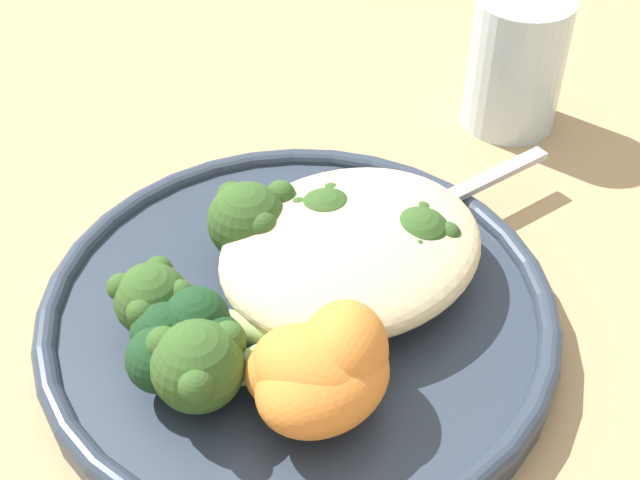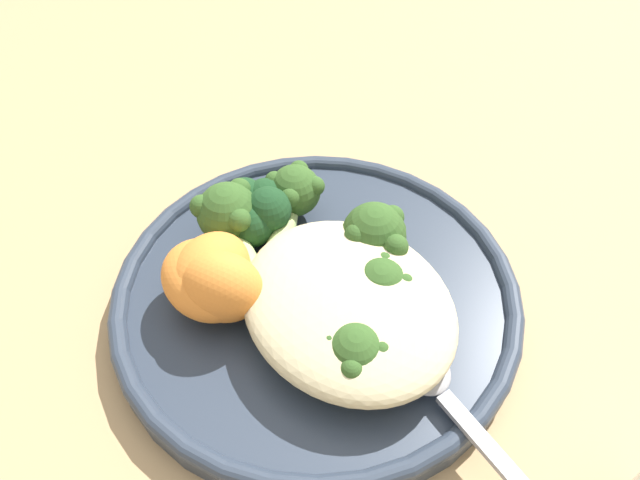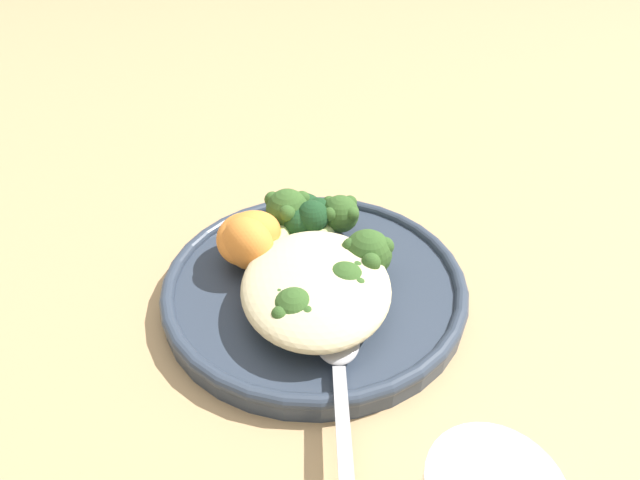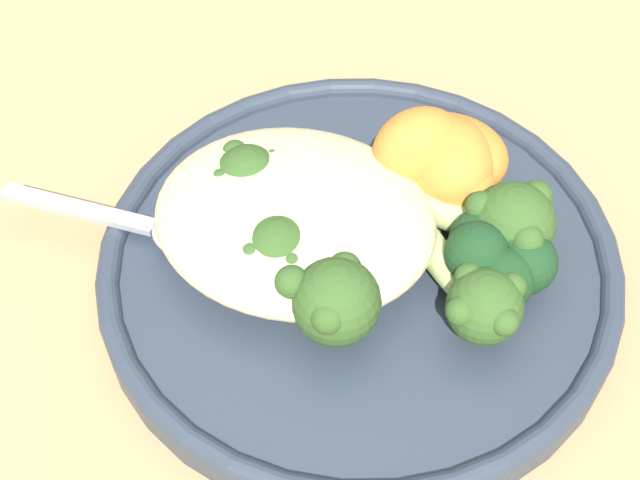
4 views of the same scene
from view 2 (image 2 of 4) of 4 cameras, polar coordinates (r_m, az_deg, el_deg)
The scene contains 14 objects.
ground_plane at distance 0.41m, azimuth -0.33°, elevation -6.06°, with size 4.00×4.00×0.00m, color tan.
plate at distance 0.40m, azimuth -0.58°, elevation -5.34°, with size 0.26×0.26×0.02m.
quinoa_mound at distance 0.36m, azimuth 2.85°, elevation -5.76°, with size 0.14×0.12×0.03m, color beige.
broccoli_stalk_0 at distance 0.35m, azimuth 1.68°, elevation -9.49°, with size 0.11×0.05×0.04m.
broccoli_stalk_1 at distance 0.37m, azimuth 3.39°, elevation -4.57°, with size 0.07×0.09×0.04m.
broccoli_stalk_2 at distance 0.39m, azimuth 4.52°, elevation -0.33°, with size 0.04×0.11×0.04m.
broccoli_stalk_3 at distance 0.42m, azimuth -2.79°, elevation 3.06°, with size 0.09×0.09×0.04m.
broccoli_stalk_4 at distance 0.40m, azimuth -7.81°, elevation 0.78°, with size 0.12×0.05×0.04m.
sweet_potato_chunk_0 at distance 0.37m, azimuth -8.93°, elevation -4.27°, with size 0.05×0.04×0.05m, color orange.
sweet_potato_chunk_1 at distance 0.38m, azimuth -9.95°, elevation -2.72°, with size 0.05×0.04×0.04m, color orange.
sweet_potato_chunk_2 at distance 0.39m, azimuth -9.04°, elevation -2.36°, with size 0.05×0.04×0.03m, color orange.
sweet_potato_chunk_3 at distance 0.38m, azimuth -10.32°, elevation -3.56°, with size 0.06×0.05×0.04m, color orange.
kale_tuft at distance 0.42m, azimuth -6.10°, elevation 2.92°, with size 0.05×0.05×0.04m.
spoon at distance 0.36m, azimuth 9.99°, elevation -12.32°, with size 0.13×0.03×0.01m.
Camera 2 is at (-0.20, 0.14, 0.33)m, focal length 35.00 mm.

